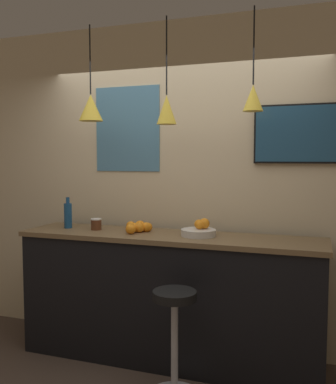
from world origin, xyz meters
TOP-DOWN VIEW (x-y plane):
  - back_wall at (0.00, 0.91)m, footprint 8.00×0.06m
  - service_counter at (0.00, 0.52)m, footprint 2.51×0.56m
  - bar_stool at (0.23, -0.01)m, footprint 0.40×0.40m
  - fruit_bowl at (0.26, 0.55)m, footprint 0.28×0.28m
  - orange_pile at (-0.28, 0.56)m, footprint 0.24×0.27m
  - juice_bottle at (-0.95, 0.54)m, footprint 0.07×0.07m
  - spread_jar at (-0.67, 0.54)m, footprint 0.09×0.09m
  - pendant_lamp_left at (-0.68, 0.49)m, footprint 0.20×0.20m
  - pendant_lamp_middle at (0.00, 0.49)m, footprint 0.16×0.16m
  - pendant_lamp_right at (0.68, 0.49)m, footprint 0.15×0.15m
  - mounted_tv at (1.03, 0.86)m, footprint 0.78×0.04m
  - wall_poster at (-0.52, 0.88)m, footprint 0.63×0.01m

SIDE VIEW (x-z plane):
  - bar_stool at x=0.23m, z-range 0.09..0.86m
  - service_counter at x=0.00m, z-range 0.00..1.07m
  - orange_pile at x=-0.28m, z-range 1.06..1.15m
  - fruit_bowl at x=0.26m, z-range 1.04..1.18m
  - spread_jar at x=-0.67m, z-range 1.06..1.16m
  - juice_bottle at x=-0.95m, z-range 1.04..1.32m
  - back_wall at x=0.00m, z-range 0.00..2.90m
  - mounted_tv at x=1.03m, z-range 1.65..2.12m
  - wall_poster at x=-0.52m, z-range 1.57..2.34m
  - pendant_lamp_middle at x=0.00m, z-range 1.66..2.50m
  - pendant_lamp_left at x=-0.68m, z-range 1.72..2.52m
  - pendant_lamp_right at x=0.68m, z-range 1.76..2.52m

